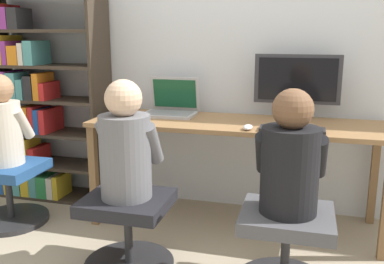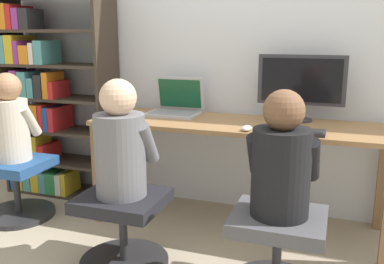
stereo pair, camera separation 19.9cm
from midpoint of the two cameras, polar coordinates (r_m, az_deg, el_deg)
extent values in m
plane|color=tan|center=(2.84, 2.40, -14.52)|extent=(14.00, 14.00, 0.00)
cube|color=silver|center=(3.17, 5.35, 12.73)|extent=(10.00, 0.05, 2.60)
cube|color=olive|center=(2.88, 3.86, 1.08)|extent=(1.95, 0.60, 0.03)
cube|color=brown|center=(3.06, -14.80, -5.73)|extent=(0.05, 0.05, 0.70)
cube|color=brown|center=(3.50, -10.59, -3.15)|extent=(0.05, 0.05, 0.70)
cube|color=brown|center=(3.19, 21.48, -5.42)|extent=(0.05, 0.05, 0.70)
cylinder|color=#333338|center=(3.01, 11.75, 1.80)|extent=(0.17, 0.17, 0.01)
cylinder|color=#333338|center=(3.00, 11.80, 2.82)|extent=(0.04, 0.04, 0.10)
cube|color=#333338|center=(2.97, 11.99, 6.89)|extent=(0.58, 0.02, 0.33)
cube|color=black|center=(2.96, 11.98, 6.87)|extent=(0.52, 0.01, 0.29)
cube|color=#B7B7BC|center=(3.08, -4.95, 2.34)|extent=(0.37, 0.25, 0.02)
cube|color=gray|center=(3.08, -4.95, 2.55)|extent=(0.33, 0.19, 0.00)
cube|color=#B7B7BC|center=(3.20, -4.09, 5.16)|extent=(0.37, 0.05, 0.25)
cube|color=#144C2D|center=(3.19, -4.12, 5.12)|extent=(0.33, 0.04, 0.21)
cube|color=#232326|center=(2.63, 11.10, 0.29)|extent=(0.39, 0.14, 0.02)
cube|color=black|center=(2.62, 11.11, 0.57)|extent=(0.36, 0.11, 0.00)
ellipsoid|color=silver|center=(2.63, 5.31, 0.62)|extent=(0.06, 0.10, 0.03)
cylinder|color=#262628|center=(2.33, 9.84, -15.73)|extent=(0.05, 0.05, 0.33)
cube|color=#4C4C51|center=(2.24, 10.04, -11.27)|extent=(0.46, 0.42, 0.07)
cylinder|color=#262628|center=(2.61, -10.62, -17.00)|extent=(0.51, 0.51, 0.04)
cylinder|color=#262628|center=(2.52, -10.80, -13.42)|extent=(0.05, 0.05, 0.33)
cube|color=black|center=(2.44, -10.99, -9.24)|extent=(0.46, 0.42, 0.07)
cylinder|color=black|center=(2.15, 10.31, -5.11)|extent=(0.29, 0.29, 0.44)
sphere|color=brown|center=(2.08, 10.65, 3.00)|extent=(0.20, 0.20, 0.20)
cylinder|color=black|center=(2.21, 6.99, -2.81)|extent=(0.08, 0.19, 0.25)
cylinder|color=black|center=(2.19, 14.08, -3.25)|extent=(0.08, 0.19, 0.25)
cylinder|color=slate|center=(2.36, -11.27, -3.28)|extent=(0.28, 0.28, 0.46)
sphere|color=beige|center=(2.29, -11.62, 4.41)|extent=(0.20, 0.20, 0.20)
cylinder|color=slate|center=(2.45, -13.44, -1.11)|extent=(0.08, 0.20, 0.26)
cylinder|color=slate|center=(2.34, -7.72, -1.55)|extent=(0.08, 0.20, 0.26)
cube|color=#382D23|center=(3.88, -25.54, 4.19)|extent=(0.02, 0.34, 1.61)
cube|color=#382D23|center=(3.36, -13.63, 3.92)|extent=(0.02, 0.34, 1.61)
cube|color=#382D23|center=(3.79, -19.08, -7.80)|extent=(0.88, 0.32, 0.02)
cube|color=#382D23|center=(3.71, -19.38, -3.98)|extent=(0.88, 0.32, 0.02)
cube|color=#382D23|center=(3.64, -19.69, -0.01)|extent=(0.88, 0.32, 0.02)
cube|color=#382D23|center=(3.60, -20.01, 4.08)|extent=(0.88, 0.32, 0.02)
cube|color=#382D23|center=(3.57, -20.34, 8.26)|extent=(0.88, 0.32, 0.02)
cube|color=#382D23|center=(3.56, -20.68, 12.48)|extent=(0.88, 0.32, 0.02)
cube|color=#1E4C9E|center=(3.98, -24.26, -5.89)|extent=(0.05, 0.28, 0.15)
cube|color=gold|center=(3.94, -23.60, -5.91)|extent=(0.07, 0.28, 0.17)
cube|color=teal|center=(3.88, -22.92, -6.34)|extent=(0.07, 0.22, 0.14)
cube|color=gold|center=(3.82, -21.97, -6.39)|extent=(0.08, 0.21, 0.16)
cube|color=teal|center=(3.80, -20.80, -6.34)|extent=(0.06, 0.28, 0.17)
cube|color=#2D8C47|center=(3.74, -20.08, -6.57)|extent=(0.09, 0.22, 0.17)
cube|color=silver|center=(3.68, -19.25, -6.80)|extent=(0.05, 0.19, 0.17)
cube|color=gold|center=(3.67, -18.44, -6.74)|extent=(0.04, 0.22, 0.18)
cube|color=#2D8C47|center=(3.90, -24.49, -2.32)|extent=(0.07, 0.27, 0.14)
cube|color=#2D8C47|center=(3.84, -23.86, -2.41)|extent=(0.06, 0.23, 0.16)
cube|color=#262628|center=(3.81, -22.72, -2.50)|extent=(0.07, 0.28, 0.14)
cube|color=gold|center=(3.73, -22.22, -2.28)|extent=(0.07, 0.20, 0.21)
cube|color=red|center=(3.71, -21.14, -2.81)|extent=(0.06, 0.24, 0.14)
cube|color=silver|center=(3.82, -25.03, 1.32)|extent=(0.09, 0.22, 0.14)
cube|color=#1E4C9E|center=(3.77, -23.96, 1.42)|extent=(0.08, 0.24, 0.15)
cube|color=red|center=(3.75, -22.87, 1.34)|extent=(0.06, 0.28, 0.14)
cube|color=orange|center=(3.67, -22.14, 1.71)|extent=(0.09, 0.24, 0.20)
cube|color=red|center=(3.64, -21.07, 1.75)|extent=(0.04, 0.26, 0.21)
cube|color=#1E4C9E|center=(3.60, -20.70, 1.49)|extent=(0.04, 0.22, 0.19)
cube|color=red|center=(3.59, -19.78, 1.55)|extent=(0.05, 0.28, 0.19)
cube|color=gold|center=(3.77, -25.58, 5.46)|extent=(0.08, 0.20, 0.17)
cube|color=#8C338C|center=(3.74, -24.41, 5.83)|extent=(0.07, 0.24, 0.21)
cube|color=teal|center=(3.66, -23.71, 5.71)|extent=(0.08, 0.19, 0.20)
cube|color=teal|center=(3.63, -22.64, 5.37)|extent=(0.06, 0.21, 0.15)
cube|color=#262628|center=(3.61, -21.37, 5.66)|extent=(0.07, 0.28, 0.18)
cube|color=orange|center=(3.55, -20.75, 5.76)|extent=(0.05, 0.22, 0.20)
cube|color=red|center=(3.53, -20.01, 5.21)|extent=(0.04, 0.23, 0.13)
cube|color=gold|center=(3.74, -24.82, 9.94)|extent=(0.08, 0.28, 0.22)
cube|color=#8C338C|center=(3.70, -24.05, 9.65)|extent=(0.04, 0.27, 0.18)
cube|color=orange|center=(3.66, -23.10, 9.45)|extent=(0.09, 0.28, 0.14)
cube|color=silver|center=(3.59, -22.48, 9.61)|extent=(0.04, 0.22, 0.16)
cube|color=teal|center=(3.56, -21.48, 9.82)|extent=(0.08, 0.25, 0.18)
cube|color=red|center=(3.72, -24.89, 13.73)|extent=(0.05, 0.27, 0.19)
cube|color=#8C338C|center=(3.68, -24.13, 13.62)|extent=(0.06, 0.27, 0.16)
cube|color=#262628|center=(3.61, -23.52, 13.68)|extent=(0.08, 0.20, 0.16)
cylinder|color=#262628|center=(3.41, -24.50, -10.55)|extent=(0.51, 0.51, 0.04)
cylinder|color=#262628|center=(3.34, -24.79, -7.69)|extent=(0.05, 0.05, 0.33)
cube|color=#234C84|center=(3.28, -25.12, -4.44)|extent=(0.46, 0.42, 0.07)
cylinder|color=beige|center=(3.22, -25.55, -0.17)|extent=(0.25, 0.25, 0.43)
cylinder|color=beige|center=(3.18, -23.28, 1.05)|extent=(0.07, 0.18, 0.24)
camera|label=1|loc=(0.10, -92.08, -0.48)|focal=40.00mm
camera|label=2|loc=(0.10, 87.92, 0.48)|focal=40.00mm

